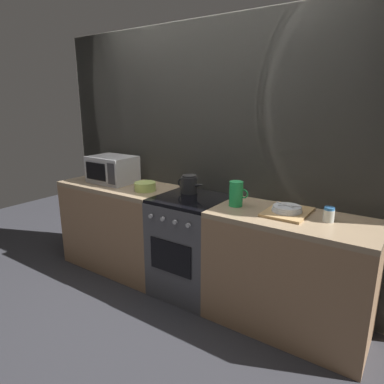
{
  "coord_description": "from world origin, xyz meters",
  "views": [
    {
      "loc": [
        1.62,
        -2.34,
        1.71
      ],
      "look_at": [
        0.01,
        0.0,
        0.95
      ],
      "focal_mm": 31.71,
      "sensor_mm": 36.0,
      "label": 1
    }
  ],
  "objects_px": {
    "dish_pile": "(287,211)",
    "spice_jar": "(329,215)",
    "kettle": "(189,184)",
    "pitcher": "(236,194)",
    "mixing_bowl": "(145,186)",
    "microwave": "(112,169)",
    "stove_unit": "(191,245)"
  },
  "relations": [
    {
      "from": "stove_unit",
      "to": "pitcher",
      "type": "distance_m",
      "value": 0.7
    },
    {
      "from": "microwave",
      "to": "spice_jar",
      "type": "distance_m",
      "value": 2.14
    },
    {
      "from": "mixing_bowl",
      "to": "microwave",
      "type": "bearing_deg",
      "value": 172.0
    },
    {
      "from": "kettle",
      "to": "spice_jar",
      "type": "xyz_separation_m",
      "value": [
        1.23,
        -0.08,
        -0.03
      ]
    },
    {
      "from": "stove_unit",
      "to": "dish_pile",
      "type": "distance_m",
      "value": 0.97
    },
    {
      "from": "spice_jar",
      "to": "stove_unit",
      "type": "bearing_deg",
      "value": -178.21
    },
    {
      "from": "pitcher",
      "to": "dish_pile",
      "type": "xyz_separation_m",
      "value": [
        0.41,
        0.05,
        -0.08
      ]
    },
    {
      "from": "mixing_bowl",
      "to": "kettle",
      "type": "bearing_deg",
      "value": 22.68
    },
    {
      "from": "microwave",
      "to": "pitcher",
      "type": "bearing_deg",
      "value": -1.01
    },
    {
      "from": "microwave",
      "to": "mixing_bowl",
      "type": "relative_size",
      "value": 2.3
    },
    {
      "from": "pitcher",
      "to": "spice_jar",
      "type": "distance_m",
      "value": 0.7
    },
    {
      "from": "stove_unit",
      "to": "spice_jar",
      "type": "distance_m",
      "value": 1.24
    },
    {
      "from": "microwave",
      "to": "dish_pile",
      "type": "relative_size",
      "value": 1.15
    },
    {
      "from": "microwave",
      "to": "dish_pile",
      "type": "xyz_separation_m",
      "value": [
        1.84,
        0.02,
        -0.11
      ]
    },
    {
      "from": "mixing_bowl",
      "to": "spice_jar",
      "type": "bearing_deg",
      "value": 2.99
    },
    {
      "from": "mixing_bowl",
      "to": "dish_pile",
      "type": "relative_size",
      "value": 0.5
    },
    {
      "from": "microwave",
      "to": "mixing_bowl",
      "type": "xyz_separation_m",
      "value": [
        0.51,
        -0.07,
        -0.1
      ]
    },
    {
      "from": "dish_pile",
      "to": "mixing_bowl",
      "type": "bearing_deg",
      "value": -176.01
    },
    {
      "from": "dish_pile",
      "to": "spice_jar",
      "type": "xyz_separation_m",
      "value": [
        0.3,
        -0.01,
        0.03
      ]
    },
    {
      "from": "dish_pile",
      "to": "spice_jar",
      "type": "distance_m",
      "value": 0.3
    },
    {
      "from": "dish_pile",
      "to": "pitcher",
      "type": "bearing_deg",
      "value": -173.48
    },
    {
      "from": "dish_pile",
      "to": "spice_jar",
      "type": "height_order",
      "value": "spice_jar"
    },
    {
      "from": "mixing_bowl",
      "to": "dish_pile",
      "type": "bearing_deg",
      "value": 3.99
    },
    {
      "from": "mixing_bowl",
      "to": "pitcher",
      "type": "bearing_deg",
      "value": 2.87
    },
    {
      "from": "spice_jar",
      "to": "microwave",
      "type": "bearing_deg",
      "value": -179.64
    },
    {
      "from": "mixing_bowl",
      "to": "spice_jar",
      "type": "xyz_separation_m",
      "value": [
        1.63,
        0.08,
        0.01
      ]
    },
    {
      "from": "mixing_bowl",
      "to": "spice_jar",
      "type": "distance_m",
      "value": 1.63
    },
    {
      "from": "stove_unit",
      "to": "pitcher",
      "type": "bearing_deg",
      "value": -0.39
    },
    {
      "from": "kettle",
      "to": "pitcher",
      "type": "xyz_separation_m",
      "value": [
        0.53,
        -0.12,
        0.02
      ]
    },
    {
      "from": "pitcher",
      "to": "microwave",
      "type": "bearing_deg",
      "value": 178.99
    },
    {
      "from": "stove_unit",
      "to": "spice_jar",
      "type": "height_order",
      "value": "spice_jar"
    },
    {
      "from": "microwave",
      "to": "dish_pile",
      "type": "height_order",
      "value": "microwave"
    }
  ]
}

